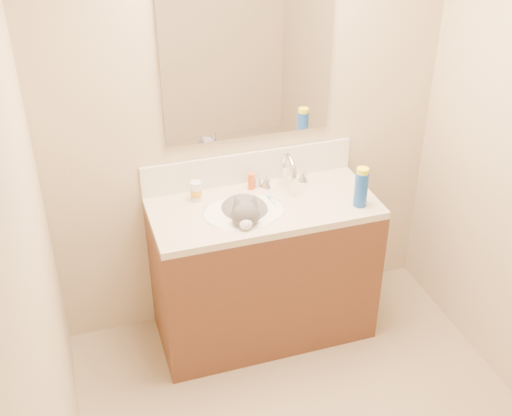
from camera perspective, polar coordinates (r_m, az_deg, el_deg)
room_shell at (r=2.28m, az=8.60°, el=1.69°), size 2.24×2.54×2.52m
vanity_cabinet at (r=3.63m, az=0.66°, el=-5.80°), size 1.20×0.55×0.82m
counter_slab at (r=3.38m, az=0.71°, el=0.01°), size 1.20×0.55×0.04m
basin at (r=3.36m, az=-1.08°, el=-1.31°), size 0.45×0.36×0.14m
faucet at (r=3.50m, az=2.81°, el=3.08°), size 0.28×0.20×0.21m
cat at (r=3.34m, az=-0.97°, el=-0.73°), size 0.35×0.42×0.32m
backsplash at (r=3.55m, az=-0.63°, el=3.64°), size 1.20×0.02×0.18m
mirror at (r=3.31m, az=-0.69°, el=12.70°), size 0.90×0.02×0.80m
pill_bottle at (r=3.41m, az=-5.35°, el=1.52°), size 0.06×0.06×0.11m
pill_label at (r=3.41m, az=-5.34°, el=1.39°), size 0.06×0.06×0.04m
silver_jar at (r=3.53m, az=0.05°, el=2.34°), size 0.06×0.06×0.05m
amber_bottle at (r=3.50m, az=-0.43°, el=2.39°), size 0.05×0.05×0.09m
toothbrush at (r=3.43m, az=1.22°, el=0.94°), size 0.03×0.14×0.01m
toothbrush_head at (r=3.43m, az=1.22°, el=0.98°), size 0.02×0.03×0.02m
spray_can at (r=3.37m, az=9.31°, el=1.66°), size 0.08×0.08×0.19m
spray_cap at (r=3.32m, az=9.46°, el=3.20°), size 0.07×0.07×0.04m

